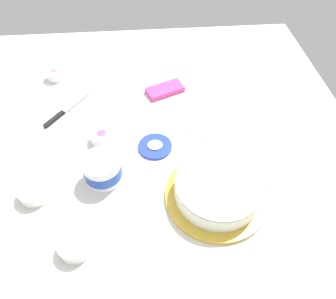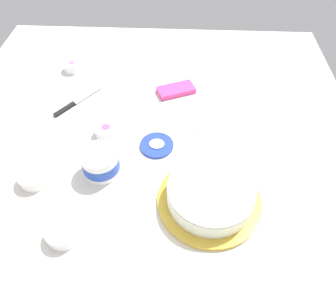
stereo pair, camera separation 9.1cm
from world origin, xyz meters
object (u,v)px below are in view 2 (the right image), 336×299
Objects in this scene: frosted_cake at (210,194)px; candy_box_lower at (176,90)px; frosting_tub_lid at (157,145)px; paper_napkin at (204,122)px; sprinkle_bowl_orange at (63,233)px; frosting_tub at (100,162)px; sprinkle_bowl_pink at (72,66)px; spreading_knife at (74,103)px; sprinkle_bowl_blue at (34,176)px; sprinkle_bowl_rainbow at (106,131)px.

candy_box_lower is (-0.12, 0.52, -0.03)m from frosted_cake.
paper_napkin is (0.17, 0.12, -0.00)m from frosting_tub_lid.
frosted_cake reaches higher than sprinkle_bowl_orange.
frosting_tub is 0.42m from paper_napkin.
spreading_knife is at bearing -74.76° from sprinkle_bowl_pink.
sprinkle_bowl_blue is (-0.21, -0.05, -0.02)m from frosting_tub.
sprinkle_bowl_pink is (-0.22, 0.39, 0.00)m from sprinkle_bowl_rainbow.
sprinkle_bowl_blue is at bearing -166.51° from frosting_tub.
sprinkle_bowl_rainbow is at bearing 82.68° from sprinkle_bowl_orange.
frosted_cake is at bearing 17.86° from sprinkle_bowl_orange.
paper_napkin is at bearing 91.14° from frosted_cake.
frosting_tub reaches higher than spreading_knife.
sprinkle_bowl_blue is 1.26× the size of sprinkle_bowl_pink.
sprinkle_bowl_blue is 0.64× the size of paper_napkin.
sprinkle_bowl_pink is at bearing 141.45° from candy_box_lower.
frosting_tub_lid is 0.78× the size of paper_napkin.
paper_napkin is at bearing -28.55° from sprinkle_bowl_pink.
spreading_knife is at bearing 134.21° from sprinkle_bowl_rainbow.
sprinkle_bowl_rainbow and sprinkle_bowl_pink have the same top height.
sprinkle_bowl_blue reaches higher than sprinkle_bowl_pink.
sprinkle_bowl_rainbow is 0.55× the size of paper_napkin.
frosting_tub_lid is at bearing 128.75° from frosted_cake.
sprinkle_bowl_blue is 0.23m from sprinkle_bowl_orange.
sprinkle_bowl_rainbow is (-0.36, 0.26, -0.02)m from frosted_cake.
sprinkle_bowl_orange is 0.62m from paper_napkin.
spreading_knife is 2.64× the size of sprinkle_bowl_pink.
sprinkle_bowl_rainbow is at bearing -45.79° from spreading_knife.
spreading_knife is 2.10× the size of sprinkle_bowl_blue.
sprinkle_bowl_blue is (-0.03, -0.37, 0.02)m from spreading_knife.
spreading_knife is at bearing 170.78° from paper_napkin.
spreading_knife is 0.41m from candy_box_lower.
sprinkle_bowl_rainbow is at bearing -167.15° from paper_napkin.
sprinkle_bowl_blue reaches higher than spreading_knife.
spreading_knife is 2.18× the size of sprinkle_bowl_orange.
frosted_cake reaches higher than sprinkle_bowl_rainbow.
sprinkle_bowl_rainbow and sprinkle_bowl_orange have the same top height.
frosting_tub is 1.44× the size of sprinkle_bowl_rainbow.
sprinkle_bowl_orange reaches higher than paper_napkin.
frosted_cake is 0.36m from frosting_tub.
candy_box_lower is 0.21m from paper_napkin.
sprinkle_bowl_orange is (-0.23, -0.35, 0.01)m from frosting_tub_lid.
frosted_cake is 0.53m from candy_box_lower.
spreading_knife is 0.37m from sprinkle_bowl_blue.
frosting_tub reaches higher than sprinkle_bowl_blue.
candy_box_lower reaches higher than spreading_knife.
sprinkle_bowl_rainbow is (0.16, -0.16, 0.02)m from spreading_knife.
paper_napkin is (0.35, 0.08, -0.02)m from sprinkle_bowl_rainbow.
candy_box_lower is (0.23, 0.42, -0.03)m from frosting_tub.
sprinkle_bowl_pink is at bearing 131.56° from frosted_cake.
frosting_tub is 0.24m from sprinkle_bowl_orange.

